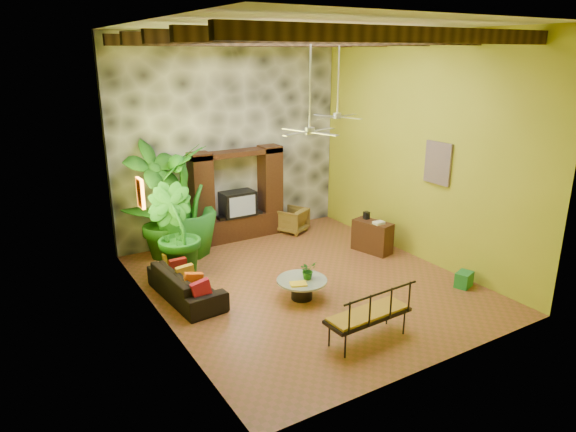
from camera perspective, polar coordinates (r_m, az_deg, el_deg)
ground at (r=10.73m, az=1.91°, el=-7.36°), size 7.00×7.00×0.00m
ceiling at (r=9.73m, az=2.23°, el=20.38°), size 6.00×7.00×0.02m
back_wall at (r=12.95m, az=-6.54°, el=8.51°), size 6.00×0.02×5.00m
left_wall at (r=8.70m, az=-14.76°, el=3.52°), size 0.02×7.00×5.00m
right_wall at (r=11.82m, az=14.42°, el=7.19°), size 0.02×7.00×5.00m
stone_accent_wall at (r=12.90m, az=-6.43°, el=8.48°), size 5.98×0.10×4.98m
ceiling_beams at (r=9.72m, az=2.21°, el=19.08°), size 5.95×5.36×0.22m
entertainment_center at (r=12.97m, az=-5.63°, el=1.60°), size 2.40×0.55×2.30m
ceiling_fan_front at (r=9.35m, az=2.44°, el=10.67°), size 1.28×1.28×1.86m
ceiling_fan_back at (r=11.68m, az=5.53°, el=12.01°), size 1.28×1.28×1.86m
wall_art_mask at (r=9.74m, az=-16.08°, el=2.47°), size 0.06×0.32×0.55m
wall_art_painting at (r=11.42m, az=16.33°, el=5.66°), size 0.06×0.70×0.90m
sofa at (r=10.16m, az=-11.27°, el=-7.41°), size 0.94×2.07×0.59m
wicker_armchair at (r=13.55m, az=0.48°, el=-0.45°), size 0.94×0.95×0.64m
tall_plant_a at (r=11.86m, az=-14.32°, el=1.59°), size 1.70×1.44×2.73m
tall_plant_b at (r=10.81m, az=-12.51°, el=-1.84°), size 1.37×1.42×2.01m
tall_plant_c at (r=12.00m, az=-11.43°, el=1.63°), size 1.94×1.94×2.59m
coffee_table at (r=9.96m, az=1.55°, el=-7.81°), size 0.98×0.98×0.40m
centerpiece_plant at (r=9.87m, az=2.22°, el=-6.02°), size 0.34×0.31×0.35m
yellow_tray at (r=9.68m, az=1.16°, el=-7.56°), size 0.37×0.32×0.03m
iron_bench at (r=8.53m, az=9.25°, el=-10.56°), size 1.53×0.61×0.57m
side_console at (r=12.35m, az=9.35°, el=-2.27°), size 0.65×1.01×0.75m
green_bin at (r=11.06m, az=18.96°, el=-6.69°), size 0.43×0.37×0.31m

